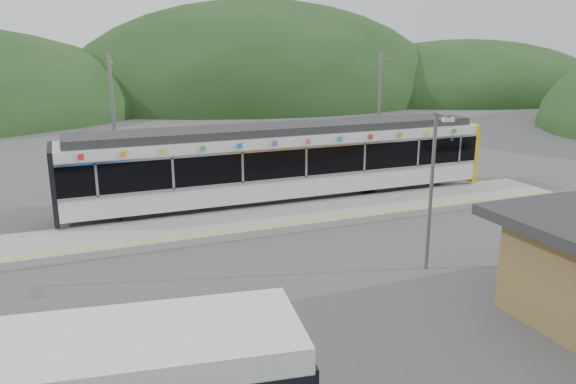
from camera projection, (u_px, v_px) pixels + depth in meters
name	position (u px, v px, depth m)	size (l,w,h in m)	color
ground	(333.00, 243.00, 21.51)	(120.00, 120.00, 0.00)	#4C4C4F
hills	(396.00, 194.00, 28.49)	(146.00, 149.00, 26.00)	#1E3D19
platform	(299.00, 216.00, 24.42)	(26.00, 3.20, 0.30)	#9E9E99
yellow_line	(312.00, 221.00, 23.22)	(26.00, 0.10, 0.01)	yellow
train	(284.00, 160.00, 26.48)	(20.44, 3.01, 3.74)	black
catenary_mast_west	(114.00, 128.00, 25.69)	(0.18, 1.80, 7.00)	slate
catenary_mast_east	(379.00, 114.00, 30.78)	(0.18, 1.80, 7.00)	slate
lamp_post	(434.00, 178.00, 18.18)	(0.38, 0.98, 5.34)	slate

